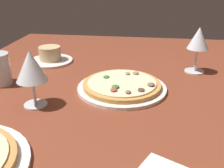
% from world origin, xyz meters
% --- Properties ---
extents(dining_table, '(1.50, 1.10, 0.04)m').
position_xyz_m(dining_table, '(0.00, 0.00, 0.02)').
color(dining_table, brown).
rests_on(dining_table, ground).
extents(pizza_main, '(0.27, 0.27, 0.03)m').
position_xyz_m(pizza_main, '(0.06, -0.05, 0.05)').
color(pizza_main, silver).
rests_on(pizza_main, dining_table).
extents(ramekin_on_saucer, '(0.17, 0.17, 0.06)m').
position_xyz_m(ramekin_on_saucer, '(0.28, 0.26, 0.06)').
color(ramekin_on_saucer, silver).
rests_on(ramekin_on_saucer, dining_table).
extents(wine_glass_far, '(0.07, 0.07, 0.16)m').
position_xyz_m(wine_glass_far, '(0.25, -0.30, 0.16)').
color(wine_glass_far, silver).
rests_on(wine_glass_far, dining_table).
extents(wine_glass_near, '(0.08, 0.08, 0.15)m').
position_xyz_m(wine_glass_near, '(-0.07, 0.17, 0.15)').
color(wine_glass_near, silver).
rests_on(wine_glass_near, dining_table).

